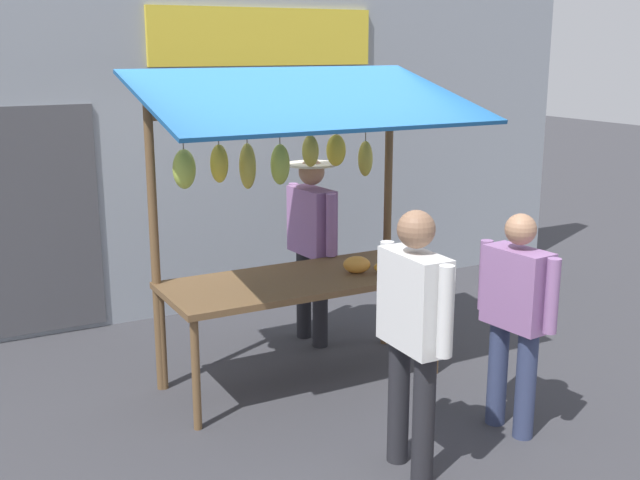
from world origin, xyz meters
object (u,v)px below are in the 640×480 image
(vendor_with_sunhat, at_px, (312,235))
(shopper_in_grey_tee, at_px, (413,323))
(shopper_with_ponytail, at_px, (516,309))
(market_stall, at_px, (298,191))

(vendor_with_sunhat, relative_size, shopper_in_grey_tee, 0.99)
(vendor_with_sunhat, relative_size, shopper_with_ponytail, 1.08)
(market_stall, distance_m, shopper_in_grey_tee, 1.71)
(market_stall, height_order, vendor_with_sunhat, market_stall)
(shopper_in_grey_tee, height_order, shopper_with_ponytail, shopper_in_grey_tee)
(vendor_with_sunhat, distance_m, shopper_in_grey_tee, 2.38)
(vendor_with_sunhat, xyz_separation_m, shopper_in_grey_tee, (0.51, 2.32, -0.01))
(market_stall, xyz_separation_m, shopper_in_grey_tee, (0.02, 1.61, -0.56))
(vendor_with_sunhat, distance_m, shopper_with_ponytail, 2.24)
(market_stall, relative_size, shopper_in_grey_tee, 1.46)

